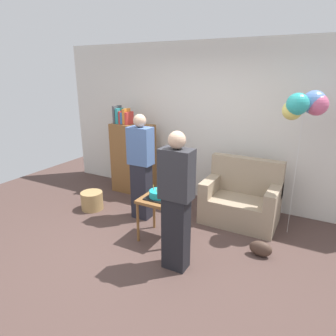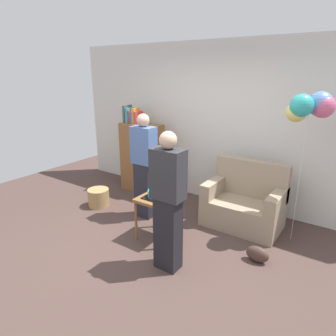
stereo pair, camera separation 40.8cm
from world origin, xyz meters
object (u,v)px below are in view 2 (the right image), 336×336
at_px(balloon_bunch, 312,106).
at_px(handbag, 257,254).
at_px(couch, 244,204).
at_px(bookshelf, 142,156).
at_px(person_holding_cake, 168,202).
at_px(person_blowing_candles, 144,166).
at_px(wicker_basket, 99,198).
at_px(birthday_cake, 157,194).
at_px(side_table, 157,204).

bearing_deg(balloon_bunch, handbag, -106.61).
height_order(couch, handbag, couch).
xyz_separation_m(bookshelf, person_holding_cake, (1.78, -1.70, 0.15)).
distance_m(person_blowing_candles, person_holding_cake, 1.37).
relative_size(person_holding_cake, wicker_basket, 4.53).
bearing_deg(wicker_basket, person_holding_cake, -20.27).
bearing_deg(balloon_bunch, person_holding_cake, -125.70).
relative_size(birthday_cake, handbag, 1.14).
bearing_deg(person_blowing_candles, bookshelf, 125.39).
height_order(bookshelf, side_table, bookshelf).
xyz_separation_m(couch, person_blowing_candles, (-1.40, -0.62, 0.49)).
bearing_deg(birthday_cake, wicker_basket, 170.12).
distance_m(side_table, birthday_cake, 0.14).
relative_size(side_table, birthday_cake, 1.88).
relative_size(couch, wicker_basket, 3.06).
height_order(person_holding_cake, wicker_basket, person_holding_cake).
bearing_deg(person_holding_cake, bookshelf, -55.97).
xyz_separation_m(couch, bookshelf, (-2.13, 0.20, 0.34)).
height_order(couch, bookshelf, bookshelf).
bearing_deg(person_holding_cake, side_table, -55.56).
distance_m(bookshelf, balloon_bunch, 3.08).
bearing_deg(balloon_bunch, couch, 179.50).
height_order(side_table, birthday_cake, birthday_cake).
bearing_deg(person_holding_cake, handbag, -152.38).
bearing_deg(person_holding_cake, birthday_cake, -55.56).
xyz_separation_m(couch, wicker_basket, (-2.29, -0.78, -0.19)).
xyz_separation_m(birthday_cake, person_holding_cake, (0.49, -0.47, 0.18)).
relative_size(side_table, wicker_basket, 1.67).
xyz_separation_m(person_holding_cake, wicker_basket, (-1.95, 0.72, -0.68)).
xyz_separation_m(couch, person_holding_cake, (-0.35, -1.50, 0.49)).
relative_size(couch, person_holding_cake, 0.67).
height_order(person_blowing_candles, handbag, person_blowing_candles).
bearing_deg(bookshelf, birthday_cake, -43.84).
height_order(person_blowing_candles, balloon_bunch, balloon_bunch).
bearing_deg(side_table, bookshelf, 136.16).
bearing_deg(wicker_basket, handbag, -0.41).
height_order(wicker_basket, handbag, wicker_basket).
bearing_deg(bookshelf, wicker_basket, -99.40).
bearing_deg(birthday_cake, person_blowing_candles, 143.24).
bearing_deg(couch, birthday_cake, -129.18).
bearing_deg(handbag, person_holding_cake, -140.10).
bearing_deg(wicker_basket, balloon_bunch, 14.38).
distance_m(birthday_cake, wicker_basket, 1.56).
height_order(birthday_cake, person_holding_cake, person_holding_cake).
bearing_deg(handbag, balloon_bunch, 73.39).
bearing_deg(person_blowing_candles, birthday_cake, -43.06).
relative_size(handbag, balloon_bunch, 0.14).
bearing_deg(side_table, birthday_cake, 87.30).
relative_size(wicker_basket, handbag, 1.29).
bearing_deg(wicker_basket, side_table, -9.88).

